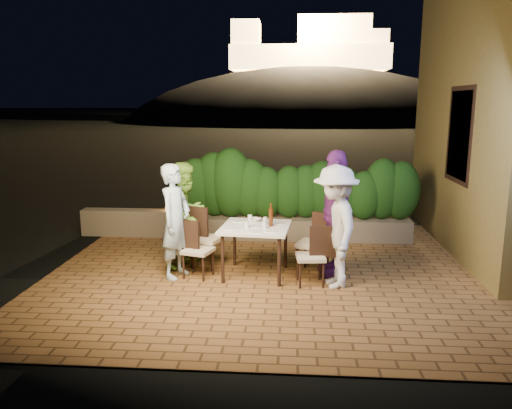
# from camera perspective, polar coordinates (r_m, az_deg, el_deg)

# --- Properties ---
(ground) EXTENTS (400.00, 400.00, 0.00)m
(ground) POSITION_cam_1_polar(r_m,az_deg,el_deg) (7.27, 3.08, -8.85)
(ground) COLOR black
(ground) RESTS_ON ground
(terrace_floor) EXTENTS (7.00, 6.00, 0.15)m
(terrace_floor) POSITION_cam_1_polar(r_m,az_deg,el_deg) (7.75, 3.16, -7.94)
(terrace_floor) COLOR brown
(terrace_floor) RESTS_ON ground
(building_wall) EXTENTS (1.60, 5.00, 5.00)m
(building_wall) POSITION_cam_1_polar(r_m,az_deg,el_deg) (9.47, 26.28, 10.34)
(building_wall) COLOR olive
(building_wall) RESTS_ON ground
(window_pane) EXTENTS (0.08, 1.00, 1.40)m
(window_pane) POSITION_cam_1_polar(r_m,az_deg,el_deg) (8.75, 22.42, 7.36)
(window_pane) COLOR black
(window_pane) RESTS_ON building_wall
(window_frame) EXTENTS (0.06, 1.15, 1.55)m
(window_frame) POSITION_cam_1_polar(r_m,az_deg,el_deg) (8.75, 22.35, 7.36)
(window_frame) COLOR black
(window_frame) RESTS_ON building_wall
(planter) EXTENTS (4.20, 0.55, 0.40)m
(planter) POSITION_cam_1_polar(r_m,az_deg,el_deg) (9.40, 4.61, -2.70)
(planter) COLOR brown
(planter) RESTS_ON ground
(hedge) EXTENTS (4.00, 0.70, 1.10)m
(hedge) POSITION_cam_1_polar(r_m,az_deg,el_deg) (9.24, 4.69, 1.81)
(hedge) COLOR #173D10
(hedge) RESTS_ON planter
(parapet) EXTENTS (2.20, 0.30, 0.50)m
(parapet) POSITION_cam_1_polar(r_m,az_deg,el_deg) (9.83, -13.17, -2.03)
(parapet) COLOR brown
(parapet) RESTS_ON ground
(hill) EXTENTS (52.00, 40.00, 22.00)m
(hill) POSITION_cam_1_polar(r_m,az_deg,el_deg) (67.15, 5.85, 6.02)
(hill) COLOR black
(hill) RESTS_ON ground
(fortress) EXTENTS (26.00, 8.00, 8.00)m
(fortress) POSITION_cam_1_polar(r_m,az_deg,el_deg) (67.31, 6.12, 18.40)
(fortress) COLOR #FFCC7A
(fortress) RESTS_ON hill
(dining_table) EXTENTS (1.06, 1.06, 0.75)m
(dining_table) POSITION_cam_1_polar(r_m,az_deg,el_deg) (7.36, -0.06, -5.31)
(dining_table) COLOR white
(dining_table) RESTS_ON ground
(plate_nw) EXTENTS (0.20, 0.20, 0.01)m
(plate_nw) POSITION_cam_1_polar(r_m,az_deg,el_deg) (7.11, -2.89, -2.77)
(plate_nw) COLOR white
(plate_nw) RESTS_ON dining_table
(plate_sw) EXTENTS (0.22, 0.22, 0.01)m
(plate_sw) POSITION_cam_1_polar(r_m,az_deg,el_deg) (7.55, -1.90, -1.88)
(plate_sw) COLOR white
(plate_sw) RESTS_ON dining_table
(plate_ne) EXTENTS (0.21, 0.21, 0.01)m
(plate_ne) POSITION_cam_1_polar(r_m,az_deg,el_deg) (6.97, 1.69, -3.03)
(plate_ne) COLOR white
(plate_ne) RESTS_ON dining_table
(plate_se) EXTENTS (0.20, 0.20, 0.01)m
(plate_se) POSITION_cam_1_polar(r_m,az_deg,el_deg) (7.45, 2.53, -2.09)
(plate_se) COLOR white
(plate_se) RESTS_ON dining_table
(plate_centre) EXTENTS (0.20, 0.20, 0.01)m
(plate_centre) POSITION_cam_1_polar(r_m,az_deg,el_deg) (7.23, -0.11, -2.49)
(plate_centre) COLOR white
(plate_centre) RESTS_ON dining_table
(plate_front) EXTENTS (0.21, 0.21, 0.01)m
(plate_front) POSITION_cam_1_polar(r_m,az_deg,el_deg) (6.94, -0.05, -3.11)
(plate_front) COLOR white
(plate_front) RESTS_ON dining_table
(glass_nw) EXTENTS (0.06, 0.06, 0.11)m
(glass_nw) POSITION_cam_1_polar(r_m,az_deg,el_deg) (7.13, -1.05, -2.29)
(glass_nw) COLOR silver
(glass_nw) RESTS_ON dining_table
(glass_sw) EXTENTS (0.07, 0.07, 0.12)m
(glass_sw) POSITION_cam_1_polar(r_m,az_deg,el_deg) (7.47, -0.69, -1.63)
(glass_sw) COLOR silver
(glass_sw) RESTS_ON dining_table
(glass_ne) EXTENTS (0.06, 0.06, 0.11)m
(glass_ne) POSITION_cam_1_polar(r_m,az_deg,el_deg) (7.11, 0.98, -2.35)
(glass_ne) COLOR silver
(glass_ne) RESTS_ON dining_table
(glass_se) EXTENTS (0.06, 0.06, 0.11)m
(glass_se) POSITION_cam_1_polar(r_m,az_deg,el_deg) (7.36, 1.06, -1.85)
(glass_se) COLOR silver
(glass_se) RESTS_ON dining_table
(beer_bottle) EXTENTS (0.07, 0.07, 0.34)m
(beer_bottle) POSITION_cam_1_polar(r_m,az_deg,el_deg) (7.23, 1.71, -1.18)
(beer_bottle) COLOR #44200B
(beer_bottle) RESTS_ON dining_table
(bowl) EXTENTS (0.26, 0.26, 0.05)m
(bowl) POSITION_cam_1_polar(r_m,az_deg,el_deg) (7.54, -0.17, -1.76)
(bowl) COLOR white
(bowl) RESTS_ON dining_table
(chair_left_front) EXTENTS (0.49, 0.49, 0.84)m
(chair_left_front) POSITION_cam_1_polar(r_m,az_deg,el_deg) (7.33, -6.64, -5.10)
(chair_left_front) COLOR black
(chair_left_front) RESTS_ON ground
(chair_left_back) EXTENTS (0.55, 0.55, 0.94)m
(chair_left_back) POSITION_cam_1_polar(r_m,az_deg,el_deg) (7.76, -5.64, -3.75)
(chair_left_back) COLOR black
(chair_left_back) RESTS_ON ground
(chair_right_front) EXTENTS (0.42, 0.42, 0.84)m
(chair_right_front) POSITION_cam_1_polar(r_m,az_deg,el_deg) (7.03, 6.25, -5.83)
(chair_right_front) COLOR black
(chair_right_front) RESTS_ON ground
(chair_right_back) EXTENTS (0.56, 0.56, 0.94)m
(chair_right_back) POSITION_cam_1_polar(r_m,az_deg,el_deg) (7.48, 6.54, -4.34)
(chair_right_back) COLOR black
(chair_right_back) RESTS_ON ground
(diner_blue) EXTENTS (0.56, 0.70, 1.67)m
(diner_blue) POSITION_cam_1_polar(r_m,az_deg,el_deg) (7.29, -9.19, -1.90)
(diner_blue) COLOR #A4C3D2
(diner_blue) RESTS_ON ground
(diner_green) EXTENTS (0.92, 0.99, 1.63)m
(diner_green) POSITION_cam_1_polar(r_m,az_deg,el_deg) (7.76, -8.00, -1.17)
(diner_green) COLOR #82BD3B
(diner_green) RESTS_ON ground
(diner_white) EXTENTS (0.80, 1.19, 1.70)m
(diner_white) POSITION_cam_1_polar(r_m,az_deg,el_deg) (6.91, 9.06, -2.51)
(diner_white) COLOR silver
(diner_white) RESTS_ON ground
(diner_purple) EXTENTS (0.57, 1.13, 1.86)m
(diner_purple) POSITION_cam_1_polar(r_m,az_deg,el_deg) (7.37, 9.06, -0.98)
(diner_purple) COLOR #682673
(diner_purple) RESTS_ON ground
(parapet_lamp) EXTENTS (0.10, 0.10, 0.14)m
(parapet_lamp) POSITION_cam_1_polar(r_m,az_deg,el_deg) (9.60, -10.01, -0.26)
(parapet_lamp) COLOR orange
(parapet_lamp) RESTS_ON parapet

